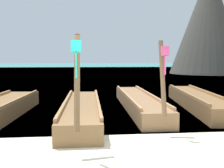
# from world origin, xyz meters

# --- Properties ---
(ground) EXTENTS (120.00, 120.00, 0.00)m
(ground) POSITION_xyz_m (0.00, 0.00, 0.00)
(ground) COLOR beige
(sea_water) EXTENTS (120.00, 120.00, 0.00)m
(sea_water) POSITION_xyz_m (0.00, 61.87, 0.00)
(sea_water) COLOR teal
(sea_water) RESTS_ON ground
(longtail_boat_turquoise_ribbon) EXTENTS (1.20, 6.62, 2.53)m
(longtail_boat_turquoise_ribbon) POSITION_xyz_m (-1.01, 3.91, 0.28)
(longtail_boat_turquoise_ribbon) COLOR brown
(longtail_boat_turquoise_ribbon) RESTS_ON ground
(longtail_boat_pink_ribbon) EXTENTS (1.11, 7.04, 2.47)m
(longtail_boat_pink_ribbon) POSITION_xyz_m (1.18, 5.30, 0.28)
(longtail_boat_pink_ribbon) COLOR olive
(longtail_boat_pink_ribbon) RESTS_ON ground
(longtail_boat_blue_ribbon) EXTENTS (1.78, 6.93, 2.47)m
(longtail_boat_blue_ribbon) POSITION_xyz_m (3.58, 5.26, 0.30)
(longtail_boat_blue_ribbon) COLOR brown
(longtail_boat_blue_ribbon) RESTS_ON ground
(karst_rock) EXTENTS (11.76, 10.00, 14.23)m
(karst_rock) POSITION_xyz_m (15.99, 29.60, 6.67)
(karst_rock) COLOR #47443D
(karst_rock) RESTS_ON ground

